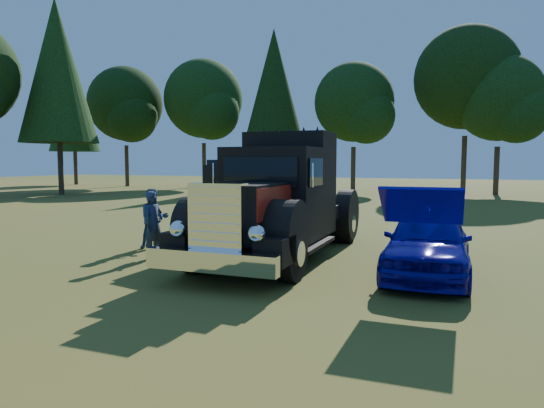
{
  "coord_description": "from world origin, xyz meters",
  "views": [
    {
      "loc": [
        3.82,
        -7.97,
        2.28
      ],
      "look_at": [
        -0.01,
        1.86,
        1.35
      ],
      "focal_mm": 32.0,
      "sensor_mm": 36.0,
      "label": 1
    }
  ],
  "objects_px": {
    "spectator_near": "(154,225)",
    "spectator_far": "(154,219)",
    "hotrod_coupe": "(428,242)",
    "diamond_t_truck": "(278,204)",
    "distant_teal_car": "(237,186)"
  },
  "relations": [
    {
      "from": "diamond_t_truck",
      "to": "spectator_far",
      "type": "distance_m",
      "value": 3.51
    },
    {
      "from": "diamond_t_truck",
      "to": "hotrod_coupe",
      "type": "relative_size",
      "value": 1.72
    },
    {
      "from": "spectator_far",
      "to": "distant_teal_car",
      "type": "xyz_separation_m",
      "value": [
        -6.35,
        18.46,
        -0.1
      ]
    },
    {
      "from": "spectator_near",
      "to": "spectator_far",
      "type": "height_order",
      "value": "spectator_near"
    },
    {
      "from": "diamond_t_truck",
      "to": "distant_teal_car",
      "type": "bearing_deg",
      "value": 118.01
    },
    {
      "from": "hotrod_coupe",
      "to": "distant_teal_car",
      "type": "height_order",
      "value": "hotrod_coupe"
    },
    {
      "from": "diamond_t_truck",
      "to": "spectator_far",
      "type": "height_order",
      "value": "diamond_t_truck"
    },
    {
      "from": "hotrod_coupe",
      "to": "spectator_near",
      "type": "relative_size",
      "value": 2.62
    },
    {
      "from": "diamond_t_truck",
      "to": "distant_teal_car",
      "type": "relative_size",
      "value": 1.71
    },
    {
      "from": "diamond_t_truck",
      "to": "spectator_far",
      "type": "xyz_separation_m",
      "value": [
        -3.47,
        0.01,
        -0.49
      ]
    },
    {
      "from": "diamond_t_truck",
      "to": "hotrod_coupe",
      "type": "height_order",
      "value": "diamond_t_truck"
    },
    {
      "from": "spectator_near",
      "to": "distant_teal_car",
      "type": "distance_m",
      "value": 20.83
    },
    {
      "from": "hotrod_coupe",
      "to": "spectator_near",
      "type": "bearing_deg",
      "value": -175.85
    },
    {
      "from": "distant_teal_car",
      "to": "spectator_far",
      "type": "bearing_deg",
      "value": -32.48
    },
    {
      "from": "diamond_t_truck",
      "to": "distant_teal_car",
      "type": "height_order",
      "value": "diamond_t_truck"
    }
  ]
}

